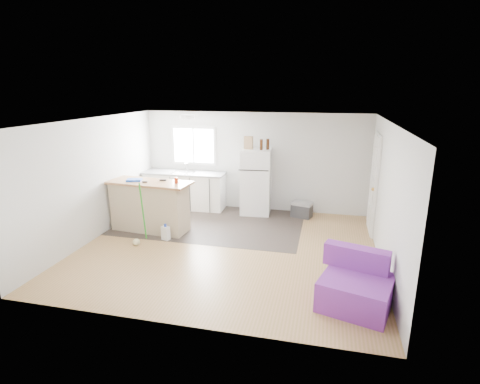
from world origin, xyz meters
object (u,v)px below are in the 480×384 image
at_px(cooler, 302,209).
at_px(peninsula, 150,206).
at_px(cleaner_jug, 166,233).
at_px(bottle_left, 261,145).
at_px(refrigerator, 256,182).
at_px(purple_seat, 356,287).
at_px(red_cup, 176,180).
at_px(bottle_right, 268,144).
at_px(cardboard_box, 248,143).
at_px(blue_tray, 134,180).
at_px(mop, 138,233).
at_px(kitchen_cabinets, 185,190).

bearing_deg(cooler, peninsula, -137.38).
xyz_separation_m(cleaner_jug, bottle_left, (1.57, 1.96, 1.55)).
relative_size(refrigerator, purple_seat, 1.40).
distance_m(cooler, red_cup, 3.08).
bearing_deg(red_cup, cleaner_jug, -102.79).
height_order(refrigerator, cooler, refrigerator).
bearing_deg(bottle_right, red_cup, -134.53).
bearing_deg(purple_seat, cardboard_box, 139.29).
distance_m(cleaner_jug, red_cup, 1.08).
xyz_separation_m(purple_seat, bottle_right, (-1.85, 3.63, 1.42)).
height_order(cooler, red_cup, red_cup).
relative_size(refrigerator, red_cup, 13.11).
bearing_deg(blue_tray, mop, -60.64).
distance_m(refrigerator, mop, 3.10).
bearing_deg(bottle_right, peninsula, -144.00).
xyz_separation_m(kitchen_cabinets, bottle_right, (2.10, -0.03, 1.23)).
bearing_deg(bottle_left, cardboard_box, 170.80).
height_order(mop, red_cup, mop).
xyz_separation_m(purple_seat, mop, (-3.98, 1.21, -0.04)).
relative_size(mop, bottle_left, 5.09).
relative_size(cooler, cleaner_jug, 1.63).
relative_size(bottle_left, bottle_right, 1.00).
distance_m(refrigerator, red_cup, 2.15).
relative_size(cardboard_box, bottle_left, 1.20).
relative_size(purple_seat, blue_tray, 3.75).
height_order(purple_seat, cardboard_box, cardboard_box).
distance_m(kitchen_cabinets, mop, 2.45).
bearing_deg(peninsula, mop, -76.43).
height_order(blue_tray, bottle_right, bottle_right).
height_order(cooler, bottle_right, bottle_right).
height_order(cleaner_jug, bottle_right, bottle_right).
xyz_separation_m(peninsula, cleaner_jug, (0.53, -0.44, -0.40)).
bearing_deg(blue_tray, cleaner_jug, -26.81).
relative_size(purple_seat, cleaner_jug, 3.36).
bearing_deg(peninsula, blue_tray, -173.14).
bearing_deg(mop, cardboard_box, 37.68).
bearing_deg(cleaner_jug, peninsula, 158.87).
distance_m(peninsula, mop, 0.85).
height_order(peninsula, bottle_left, bottle_left).
bearing_deg(cooler, purple_seat, -58.92).
xyz_separation_m(purple_seat, blue_tray, (-4.41, 1.99, 0.82)).
bearing_deg(red_cup, bottle_left, 46.05).
bearing_deg(blue_tray, cardboard_box, 36.86).
bearing_deg(blue_tray, purple_seat, -24.26).
bearing_deg(kitchen_cabinets, cooler, -2.87).
xyz_separation_m(cardboard_box, bottle_right, (0.44, 0.06, -0.02)).
bearing_deg(purple_seat, blue_tray, 172.25).
height_order(cooler, cleaner_jug, cooler).
distance_m(cooler, mop, 3.80).
xyz_separation_m(cooler, bottle_right, (-0.85, 0.04, 1.51)).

